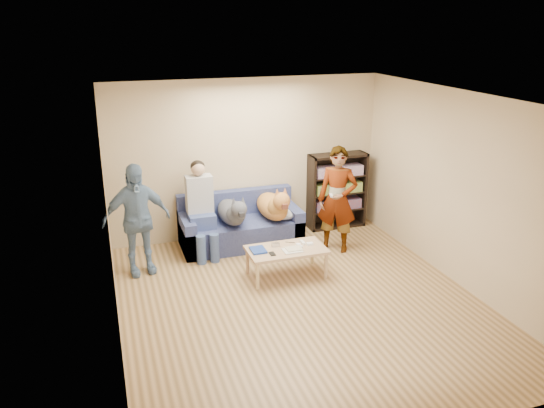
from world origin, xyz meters
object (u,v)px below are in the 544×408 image
object	(u,v)px
sofa	(240,227)
dog_gray	(233,212)
person_standing_right	(337,200)
bookshelf	(337,189)
camera_silver	(276,245)
person_standing_left	(136,220)
dog_tan	(274,206)
coffee_table	(286,252)
notebook_blue	(258,250)
person_seated	(201,205)

from	to	relation	value
sofa	dog_gray	bearing A→B (deg)	-129.91
sofa	person_standing_right	bearing A→B (deg)	-26.78
sofa	bookshelf	size ratio (longest dim) A/B	1.46
camera_silver	bookshelf	bearing A→B (deg)	41.84
dog_gray	person_standing_left	bearing A→B (deg)	-166.43
sofa	bookshelf	world-z (taller)	bookshelf
camera_silver	person_standing_right	bearing A→B (deg)	23.12
sofa	dog_tan	distance (m)	0.66
coffee_table	person_standing_left	bearing A→B (deg)	158.57
bookshelf	notebook_blue	bearing A→B (deg)	-141.38
person_seated	coffee_table	bearing A→B (deg)	-50.88
dog_tan	notebook_blue	bearing A→B (deg)	-118.64
person_seated	dog_gray	size ratio (longest dim) A/B	1.18
person_standing_right	sofa	distance (m)	1.64
notebook_blue	person_seated	xyz separation A→B (m)	(-0.57, 1.14, 0.34)
person_seated	dog_tan	size ratio (longest dim) A/B	1.25
person_standing_right	dog_tan	bearing A→B (deg)	-175.94
notebook_blue	coffee_table	distance (m)	0.41
sofa	coffee_table	world-z (taller)	sofa
notebook_blue	coffee_table	bearing A→B (deg)	-7.13
person_seated	dog_gray	distance (m)	0.50
person_standing_right	camera_silver	xyz separation A→B (m)	(-1.17, -0.50, -0.38)
dog_tan	coffee_table	bearing A→B (deg)	-99.70
person_standing_left	dog_tan	xyz separation A→B (m)	(2.15, 0.37, -0.16)
bookshelf	dog_gray	bearing A→B (deg)	-167.74
camera_silver	bookshelf	size ratio (longest dim) A/B	0.08
person_standing_left	camera_silver	bearing A→B (deg)	-28.50
sofa	person_seated	world-z (taller)	person_seated
bookshelf	sofa	bearing A→B (deg)	-172.60
person_standing_right	sofa	size ratio (longest dim) A/B	0.87
person_seated	coffee_table	world-z (taller)	person_seated
sofa	camera_silver	bearing A→B (deg)	-80.20
dog_tan	bookshelf	xyz separation A→B (m)	(1.28, 0.41, 0.03)
notebook_blue	bookshelf	world-z (taller)	bookshelf
notebook_blue	dog_tan	world-z (taller)	dog_tan
notebook_blue	dog_gray	distance (m)	1.09
notebook_blue	person_standing_right	bearing A→B (deg)	21.45
sofa	person_seated	bearing A→B (deg)	-168.79
person_standing_left	coffee_table	bearing A→B (deg)	-30.50
camera_silver	dog_gray	xyz separation A→B (m)	(-0.37, 1.00, 0.18)
camera_silver	sofa	distance (m)	1.22
person_standing_left	bookshelf	world-z (taller)	person_standing_left
notebook_blue	coffee_table	xyz separation A→B (m)	(0.40, -0.05, -0.06)
person_standing_left	dog_gray	bearing A→B (deg)	4.51
person_standing_left	dog_gray	xyz separation A→B (m)	(1.47, 0.35, -0.18)
person_seated	bookshelf	size ratio (longest dim) A/B	1.13
person_standing_right	bookshelf	distance (m)	1.03
person_standing_right	sofa	world-z (taller)	person_standing_right
sofa	dog_tan	bearing A→B (deg)	-18.57
person_seated	sofa	bearing A→B (deg)	11.21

